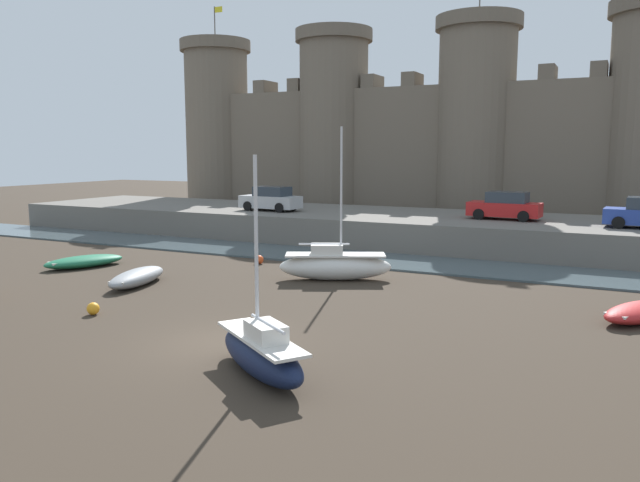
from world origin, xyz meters
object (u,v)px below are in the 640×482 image
(car_quay_centre_west, at_px, (505,206))
(mooring_buoy_near_channel, at_px, (259,260))
(mooring_buoy_near_shore, at_px, (93,309))
(car_quay_west, at_px, (271,199))
(sailboat_foreground_centre, at_px, (335,265))
(rowboat_midflat_left, at_px, (137,277))
(rowboat_near_channel_left, at_px, (84,261))
(sailboat_midflat_centre, at_px, (261,353))

(car_quay_centre_west, bearing_deg, mooring_buoy_near_channel, -134.86)
(mooring_buoy_near_shore, height_order, car_quay_centre_west, car_quay_centre_west)
(mooring_buoy_near_channel, height_order, car_quay_centre_west, car_quay_centre_west)
(car_quay_west, bearing_deg, mooring_buoy_near_channel, -62.94)
(sailboat_foreground_centre, xyz_separation_m, rowboat_midflat_left, (-7.20, -4.81, -0.32))
(rowboat_near_channel_left, distance_m, sailboat_midflat_centre, 18.32)
(mooring_buoy_near_channel, height_order, car_quay_west, car_quay_west)
(car_quay_west, bearing_deg, rowboat_midflat_left, -80.67)
(rowboat_midflat_left, height_order, mooring_buoy_near_shore, rowboat_midflat_left)
(sailboat_foreground_centre, height_order, mooring_buoy_near_channel, sailboat_foreground_centre)
(rowboat_midflat_left, bearing_deg, rowboat_near_channel_left, 158.65)
(sailboat_midflat_centre, bearing_deg, mooring_buoy_near_shore, 163.42)
(rowboat_near_channel_left, bearing_deg, sailboat_midflat_centre, -29.73)
(sailboat_midflat_centre, bearing_deg, car_quay_west, 120.00)
(mooring_buoy_near_shore, bearing_deg, sailboat_midflat_centre, -16.58)
(car_quay_west, relative_size, car_quay_centre_west, 1.00)
(sailboat_foreground_centre, bearing_deg, mooring_buoy_near_shore, -119.17)
(sailboat_foreground_centre, relative_size, sailboat_midflat_centre, 1.20)
(mooring_buoy_near_channel, xyz_separation_m, mooring_buoy_near_shore, (-0.01, -11.18, -0.00))
(mooring_buoy_near_channel, bearing_deg, sailboat_midflat_centre, -58.14)
(mooring_buoy_near_channel, bearing_deg, rowboat_midflat_left, -106.85)
(sailboat_midflat_centre, relative_size, mooring_buoy_near_shore, 12.77)
(rowboat_near_channel_left, height_order, mooring_buoy_near_channel, rowboat_near_channel_left)
(mooring_buoy_near_shore, bearing_deg, car_quay_centre_west, 64.27)
(rowboat_midflat_left, bearing_deg, car_quay_centre_west, 54.08)
(rowboat_near_channel_left, relative_size, car_quay_west, 1.00)
(mooring_buoy_near_shore, xyz_separation_m, car_quay_centre_west, (10.44, 21.65, 2.33))
(sailboat_foreground_centre, relative_size, car_quay_west, 1.63)
(rowboat_midflat_left, height_order, car_quay_west, car_quay_west)
(mooring_buoy_near_channel, xyz_separation_m, car_quay_west, (-4.63, 9.06, 2.33))
(sailboat_midflat_centre, height_order, car_quay_centre_west, sailboat_midflat_centre)
(rowboat_near_channel_left, bearing_deg, mooring_buoy_near_channel, 32.13)
(sailboat_midflat_centre, bearing_deg, sailboat_foreground_centre, 105.91)
(sailboat_foreground_centre, distance_m, mooring_buoy_near_channel, 5.52)
(rowboat_midflat_left, xyz_separation_m, sailboat_midflat_centre, (10.56, -7.00, 0.25))
(sailboat_foreground_centre, distance_m, car_quay_west, 14.82)
(sailboat_foreground_centre, height_order, sailboat_midflat_centre, sailboat_foreground_centre)
(rowboat_midflat_left, relative_size, mooring_buoy_near_shore, 9.20)
(rowboat_midflat_left, xyz_separation_m, car_quay_west, (-2.59, 15.78, 2.18))
(car_quay_centre_west, bearing_deg, car_quay_west, -174.63)
(mooring_buoy_near_channel, bearing_deg, car_quay_centre_west, 45.14)
(rowboat_near_channel_left, relative_size, mooring_buoy_near_channel, 9.39)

